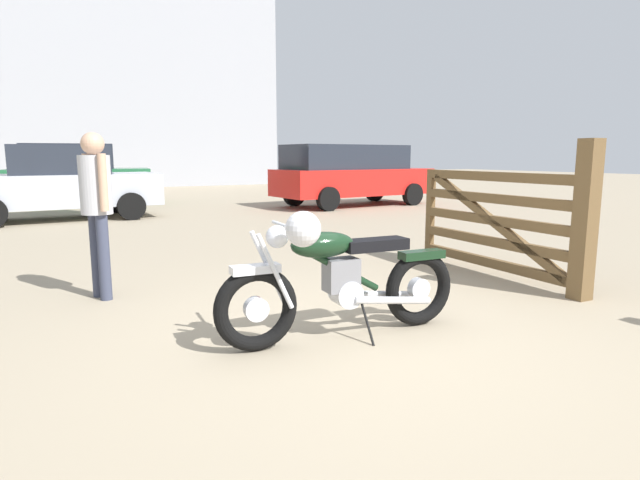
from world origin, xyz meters
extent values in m
plane|color=gray|center=(0.00, 0.00, 0.00)|extent=(80.00, 80.00, 0.00)
torus|color=black|center=(-0.84, 0.14, 0.32)|extent=(0.65, 0.15, 0.64)
cylinder|color=silver|center=(-0.84, 0.14, 0.32)|extent=(0.18, 0.09, 0.18)
torus|color=black|center=(0.59, 0.05, 0.32)|extent=(0.65, 0.15, 0.64)
cylinder|color=silver|center=(0.59, 0.05, 0.32)|extent=(0.18, 0.09, 0.18)
cube|color=silver|center=(-0.84, 0.14, 0.62)|extent=(0.37, 0.15, 0.06)
cube|color=black|center=(0.61, 0.05, 0.61)|extent=(0.41, 0.16, 0.07)
cylinder|color=silver|center=(-0.72, 0.06, 0.60)|extent=(0.29, 0.05, 0.58)
cylinder|color=silver|center=(-0.71, 0.21, 0.60)|extent=(0.29, 0.05, 0.58)
sphere|color=silver|center=(-0.67, 0.13, 0.85)|extent=(0.17, 0.17, 0.17)
cylinder|color=silver|center=(-0.59, 0.13, 0.92)|extent=(0.07, 0.62, 0.03)
sphere|color=silver|center=(-0.61, -0.17, 0.94)|extent=(0.25, 0.25, 0.25)
cylinder|color=black|center=(-0.19, 0.10, 0.58)|extent=(0.76, 0.11, 0.47)
ellipsoid|color=black|center=(-0.30, 0.11, 0.76)|extent=(0.53, 0.25, 0.20)
cube|color=black|center=(0.16, 0.08, 0.73)|extent=(0.55, 0.24, 0.09)
cube|color=slate|center=(-0.14, 0.10, 0.51)|extent=(0.27, 0.20, 0.26)
cylinder|color=silver|center=(-0.10, 0.10, 0.36)|extent=(0.23, 0.21, 0.22)
cylinder|color=silver|center=(0.27, -0.03, 0.28)|extent=(0.70, 0.11, 0.14)
cylinder|color=silver|center=(0.28, 0.17, 0.28)|extent=(0.70, 0.11, 0.14)
cylinder|color=black|center=(-0.02, -0.08, 0.16)|extent=(0.04, 0.24, 0.33)
cube|color=brown|center=(2.55, -0.09, 0.80)|extent=(0.19, 0.19, 1.60)
cube|color=brown|center=(2.62, 2.31, 0.65)|extent=(0.08, 0.10, 1.20)
cube|color=brown|center=(2.58, 1.11, 0.15)|extent=(0.16, 2.40, 0.11)
cube|color=brown|center=(2.58, 1.11, 0.41)|extent=(0.16, 2.40, 0.11)
cube|color=brown|center=(2.58, 1.11, 0.67)|extent=(0.16, 2.40, 0.11)
cube|color=brown|center=(2.58, 1.11, 0.93)|extent=(0.16, 2.40, 0.11)
cube|color=brown|center=(2.58, 1.11, 1.19)|extent=(0.16, 2.40, 0.11)
cube|color=brown|center=(2.58, 1.11, 0.65)|extent=(0.15, 2.20, 1.08)
cylinder|color=#383D51|center=(-1.71, 2.34, 0.43)|extent=(0.12, 0.12, 0.86)
cylinder|color=#383D51|center=(-1.66, 2.17, 0.43)|extent=(0.12, 0.12, 0.86)
cylinder|color=#B2B2B7|center=(-1.69, 2.25, 1.15)|extent=(0.30, 0.30, 0.58)
cylinder|color=tan|center=(-1.74, 2.44, 1.18)|extent=(0.08, 0.08, 0.55)
cylinder|color=tan|center=(-1.63, 2.07, 1.18)|extent=(0.08, 0.08, 0.55)
sphere|color=tan|center=(-1.69, 2.25, 1.55)|extent=(0.22, 0.22, 0.22)
cylinder|color=black|center=(7.33, 10.55, 0.32)|extent=(0.66, 0.26, 0.64)
cylinder|color=black|center=(7.48, 8.80, 0.32)|extent=(0.66, 0.26, 0.64)
cylinder|color=black|center=(4.34, 10.30, 0.32)|extent=(0.66, 0.26, 0.64)
cylinder|color=black|center=(4.49, 8.55, 0.32)|extent=(0.66, 0.26, 0.64)
cube|color=red|center=(5.91, 9.55, 0.69)|extent=(4.83, 2.15, 0.74)
cube|color=#232833|center=(5.61, 9.53, 1.40)|extent=(3.62, 1.89, 0.68)
cylinder|color=black|center=(-0.36, 9.00, 0.31)|extent=(0.63, 0.23, 0.62)
cylinder|color=black|center=(-0.44, 10.72, 0.31)|extent=(0.63, 0.23, 0.62)
cube|color=#ADB2BC|center=(-1.75, 9.80, 0.67)|extent=(4.27, 1.91, 0.72)
cube|color=#232833|center=(-1.75, 9.80, 1.35)|extent=(2.07, 1.65, 0.64)
cylinder|color=black|center=(0.21, 14.35, 0.30)|extent=(0.62, 0.26, 0.60)
cylinder|color=black|center=(0.03, 12.72, 0.30)|extent=(0.62, 0.26, 0.60)
cylinder|color=black|center=(-2.17, 14.61, 0.30)|extent=(0.62, 0.26, 0.60)
cylinder|color=black|center=(-2.35, 12.98, 0.30)|extent=(0.62, 0.26, 0.60)
cube|color=#23663D|center=(-1.07, 13.66, 0.68)|extent=(4.06, 2.07, 0.76)
cube|color=#232833|center=(-1.32, 13.69, 1.42)|extent=(2.55, 1.78, 0.72)
cube|color=#9EA0A8|center=(1.15, 27.23, 5.22)|extent=(15.75, 11.35, 10.45)
camera|label=1|loc=(-2.19, -3.32, 1.43)|focal=29.21mm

